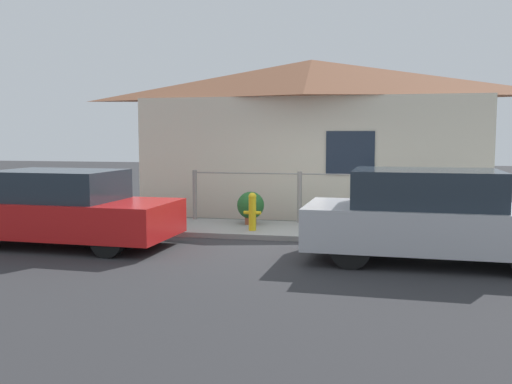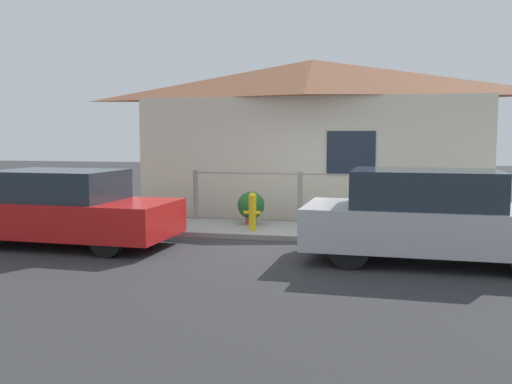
# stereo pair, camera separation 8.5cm
# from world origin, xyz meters

# --- Properties ---
(ground_plane) EXTENTS (60.00, 60.00, 0.00)m
(ground_plane) POSITION_xyz_m (0.00, 0.00, 0.00)
(ground_plane) COLOR #2D2D30
(sidewalk) EXTENTS (24.00, 1.90, 0.10)m
(sidewalk) POSITION_xyz_m (0.00, 0.95, 0.05)
(sidewalk) COLOR gray
(sidewalk) RESTS_ON ground_plane
(house) EXTENTS (8.68, 2.23, 3.87)m
(house) POSITION_xyz_m (0.00, 3.60, 3.13)
(house) COLOR beige
(house) RESTS_ON ground_plane
(fence) EXTENTS (4.90, 0.10, 1.12)m
(fence) POSITION_xyz_m (0.00, 1.75, 0.72)
(fence) COLOR gray
(fence) RESTS_ON sidewalk
(car_left) EXTENTS (4.01, 1.88, 1.37)m
(car_left) POSITION_xyz_m (-3.88, -1.25, 0.68)
(car_left) COLOR red
(car_left) RESTS_ON ground_plane
(car_right) EXTENTS (4.11, 1.91, 1.47)m
(car_right) POSITION_xyz_m (2.53, -1.25, 0.73)
(car_right) COLOR #B7B7BC
(car_right) RESTS_ON ground_plane
(fire_hydrant) EXTENTS (0.35, 0.16, 0.76)m
(fire_hydrant) POSITION_xyz_m (-0.77, 0.50, 0.50)
(fire_hydrant) COLOR yellow
(fire_hydrant) RESTS_ON sidewalk
(potted_plant_near_hydrant) EXTENTS (0.58, 0.58, 0.70)m
(potted_plant_near_hydrant) POSITION_xyz_m (-0.99, 1.27, 0.50)
(potted_plant_near_hydrant) COLOR #9E5638
(potted_plant_near_hydrant) RESTS_ON sidewalk
(potted_plant_by_fence) EXTENTS (0.45, 0.45, 0.59)m
(potted_plant_by_fence) POSITION_xyz_m (-4.07, 1.25, 0.44)
(potted_plant_by_fence) COLOR #9E5638
(potted_plant_by_fence) RESTS_ON sidewalk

